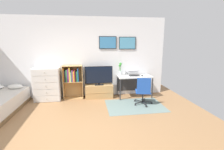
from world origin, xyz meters
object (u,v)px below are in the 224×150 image
object	(u,v)px
television	(99,76)
laptop	(134,74)
wine_glass	(124,73)
desk	(134,79)
computer_mouse	(142,76)
office_chair	(143,90)
bamboo_vase	(120,69)
dresser	(47,84)
tv_stand	(99,91)
bookshelf	(72,79)

from	to	relation	value
television	laptop	size ratio (longest dim) A/B	2.18
wine_glass	television	bearing A→B (deg)	169.82
desk	computer_mouse	xyz separation A→B (m)	(0.26, -0.13, 0.15)
office_chair	computer_mouse	size ratio (longest dim) A/B	8.27
desk	bamboo_vase	world-z (taller)	bamboo_vase
laptop	computer_mouse	distance (m)	0.30
dresser	tv_stand	size ratio (longest dim) A/B	1.16
desk	office_chair	bearing A→B (deg)	-86.38
television	bookshelf	bearing A→B (deg)	175.68
television	wine_glass	bearing A→B (deg)	-10.18
office_chair	bamboo_vase	xyz separation A→B (m)	(-0.52, 0.95, 0.51)
office_chair	bookshelf	bearing A→B (deg)	170.54
dresser	desk	bearing A→B (deg)	-0.09
office_chair	laptop	distance (m)	0.92
desk	laptop	xyz separation A→B (m)	(-0.01, 0.00, 0.20)
bookshelf	wine_glass	bearing A→B (deg)	-7.20
office_chair	bamboo_vase	world-z (taller)	bamboo_vase
computer_mouse	bamboo_vase	distance (m)	0.79
dresser	desk	size ratio (longest dim) A/B	0.93
laptop	bamboo_vase	distance (m)	0.50
desk	office_chair	size ratio (longest dim) A/B	1.34
bookshelf	wine_glass	distance (m)	1.75
bookshelf	desk	world-z (taller)	bookshelf
bamboo_vase	wine_glass	bearing A→B (deg)	-69.95
laptop	computer_mouse	size ratio (longest dim) A/B	4.07
dresser	wine_glass	xyz separation A→B (m)	(2.51, -0.16, 0.34)
laptop	dresser	bearing A→B (deg)	-178.66
desk	wine_glass	size ratio (longest dim) A/B	6.42
dresser	computer_mouse	xyz separation A→B (m)	(3.13, -0.14, 0.22)
tv_stand	laptop	xyz separation A→B (m)	(1.21, -0.02, 0.58)
computer_mouse	wine_glass	world-z (taller)	wine_glass
dresser	bookshelf	distance (m)	0.80
desk	wine_glass	distance (m)	0.48
television	desk	distance (m)	1.22
dresser	tv_stand	xyz separation A→B (m)	(1.66, 0.01, -0.31)
dresser	laptop	size ratio (longest dim) A/B	2.54
office_chair	computer_mouse	xyz separation A→B (m)	(0.20, 0.72, 0.30)
office_chair	wine_glass	size ratio (longest dim) A/B	4.78
office_chair	desk	bearing A→B (deg)	107.16
television	laptop	xyz separation A→B (m)	(1.21, 0.01, 0.03)
television	wine_glass	xyz separation A→B (m)	(0.84, -0.15, 0.10)
television	computer_mouse	bearing A→B (deg)	-5.01
wine_glass	bamboo_vase	bearing A→B (deg)	110.05
bookshelf	computer_mouse	xyz separation A→B (m)	(2.35, -0.20, 0.08)
television	office_chair	xyz separation A→B (m)	(1.27, -0.85, -0.31)
bookshelf	tv_stand	bearing A→B (deg)	-2.87
desk	tv_stand	bearing A→B (deg)	179.07
wine_glass	office_chair	bearing A→B (deg)	-58.62
computer_mouse	wine_glass	distance (m)	0.64
desk	dresser	bearing A→B (deg)	179.91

